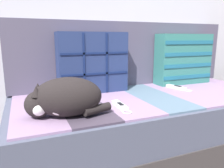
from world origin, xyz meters
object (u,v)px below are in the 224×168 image
Objects in this scene: couch at (147,123)px; sleeping_cat at (63,98)px; game_remote_near at (177,87)px; throw_pillow_striped at (183,59)px; throw_pillow_quilted at (92,63)px; game_remote_far at (120,106)px.

couch is 0.67m from sleeping_cat.
throw_pillow_striped is at bearing 42.15° from game_remote_near.
throw_pillow_quilted is 0.73m from throw_pillow_striped.
couch is at bearing -156.07° from throw_pillow_striped.
sleeping_cat is 0.30m from game_remote_far.
sleeping_cat is 0.87m from game_remote_near.
game_remote_near and game_remote_far have the same top height.
sleeping_cat is at bearing -158.35° from throw_pillow_striped.
game_remote_far is (0.29, 0.02, -0.08)m from sleeping_cat.
sleeping_cat is (-0.26, -0.40, -0.11)m from throw_pillow_quilted.
game_remote_near is at bearing -137.85° from throw_pillow_striped.
throw_pillow_quilted is 2.29× the size of game_remote_far.
throw_pillow_quilted is 0.62m from game_remote_near.
throw_pillow_quilted is at bearing 149.02° from couch.
game_remote_far is at bearing -86.08° from throw_pillow_quilted.
game_remote_near is (0.26, 0.04, 0.21)m from couch.
game_remote_far is at bearing -157.08° from game_remote_near.
couch is 4.51× the size of sleeping_cat.
throw_pillow_quilted reaches higher than couch.
game_remote_near is (-0.16, -0.15, -0.18)m from throw_pillow_striped.
couch is at bearing -30.98° from throw_pillow_quilted.
sleeping_cat reaches higher than couch.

